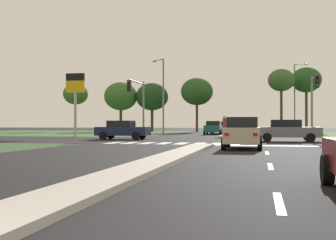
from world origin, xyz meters
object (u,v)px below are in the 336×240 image
fuel_price_totem (75,91)px  treeline_third (152,97)px  car_navy_seventh (122,130)px  traffic_signal_far_left (138,98)px  treeline_fourth (197,92)px  treeline_fifth (281,81)px  treeline_sixth (306,80)px  traffic_signal_far_right (314,95)px  treeline_second (121,96)px  street_lamp_third (162,92)px  treeline_near (76,94)px  street_lamp_fourth (296,94)px  car_red_fifth (219,127)px  car_beige_second (243,133)px  pedestrian_at_median (224,123)px  car_teal_sixth (214,128)px  car_grey_fourth (287,130)px

fuel_price_totem → treeline_third: (-0.45, 30.88, 1.31)m
car_navy_seventh → traffic_signal_far_left: bearing=176.6°
traffic_signal_far_left → treeline_fourth: size_ratio=0.62×
treeline_fifth → treeline_sixth: treeline_sixth is taller
traffic_signal_far_right → treeline_second: size_ratio=0.66×
street_lamp_third → treeline_near: size_ratio=1.14×
traffic_signal_far_right → street_lamp_fourth: 30.82m
car_red_fifth → street_lamp_third: size_ratio=0.49×
car_beige_second → pedestrian_at_median: size_ratio=2.34×
fuel_price_totem → pedestrian_at_median: bearing=13.6°
car_teal_sixth → treeline_sixth: (12.42, 17.77, 7.18)m
street_lamp_fourth → fuel_price_totem: (-22.28, -31.02, -1.38)m
pedestrian_at_median → treeline_third: (-14.09, 27.58, 4.41)m
treeline_sixth → traffic_signal_far_right: bearing=-94.7°
treeline_near → treeline_sixth: size_ratio=0.81×
traffic_signal_far_right → street_lamp_fourth: (0.92, 30.73, 2.11)m
treeline_fourth → treeline_fifth: size_ratio=0.90×
car_navy_seventh → treeline_second: treeline_second is taller
treeline_fourth → treeline_sixth: treeline_sixth is taller
treeline_second → treeline_sixth: (29.57, 1.34, 2.18)m
car_grey_fourth → traffic_signal_far_right: size_ratio=0.86×
traffic_signal_far_left → traffic_signal_far_right: bearing=1.6°
treeline_fifth → treeline_near: bearing=176.3°
street_lamp_third → treeline_sixth: bearing=43.9°
car_navy_seventh → pedestrian_at_median: pedestrian_at_median is taller
traffic_signal_far_left → treeline_near: (-19.79, 30.27, 2.64)m
treeline_sixth → car_red_fifth: bearing=-136.2°
car_red_fifth → treeline_near: treeline_near is taller
car_red_fifth → pedestrian_at_median: pedestrian_at_median is taller
treeline_near → treeline_sixth: treeline_sixth is taller
treeline_third → treeline_fifth: 20.77m
fuel_price_totem → treeline_near: treeline_near is taller
car_red_fifth → treeline_sixth: bearing=-136.2°
treeline_near → pedestrian_at_median: bearing=-44.5°
car_beige_second → car_teal_sixth: 29.19m
traffic_signal_far_right → treeline_fifth: treeline_fifth is taller
car_teal_sixth → traffic_signal_far_right: 17.00m
car_navy_seventh → car_red_fifth: bearing=166.6°
car_teal_sixth → treeline_third: treeline_third is taller
street_lamp_fourth → treeline_second: bearing=-178.5°
car_beige_second → traffic_signal_far_left: size_ratio=0.85×
car_grey_fourth → street_lamp_fourth: bearing=174.7°
street_lamp_third → treeline_near: bearing=138.9°
traffic_signal_far_left → street_lamp_third: size_ratio=0.57×
car_beige_second → car_teal_sixth: car_beige_second is taller
street_lamp_third → fuel_price_totem: 14.63m
car_teal_sixth → fuel_price_totem: fuel_price_totem is taller
treeline_second → car_red_fifth: bearing=-31.3°
car_navy_seventh → treeline_fifth: 35.50m
car_grey_fourth → treeline_fourth: 37.22m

